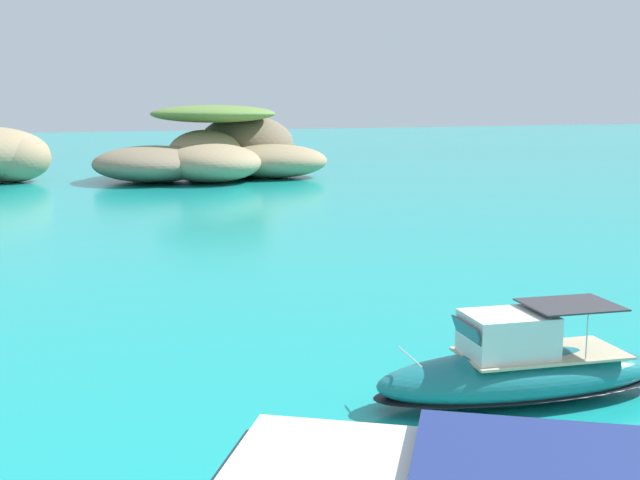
{
  "coord_description": "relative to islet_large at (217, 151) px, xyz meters",
  "views": [
    {
      "loc": [
        -11.71,
        -1.57,
        7.14
      ],
      "look_at": [
        0.16,
        25.02,
        2.1
      ],
      "focal_mm": 44.79,
      "sensor_mm": 36.0,
      "label": 1
    }
  ],
  "objects": [
    {
      "name": "motorboat_teal",
      "position": [
        -10.36,
        -59.1,
        -1.8
      ],
      "size": [
        7.69,
        3.48,
        2.33
      ],
      "color": "#19727A",
      "rests_on": "ground"
    },
    {
      "name": "islet_large",
      "position": [
        0.0,
        0.0,
        0.0
      ],
      "size": [
        23.7,
        19.77,
        6.89
      ],
      "color": "#84755B",
      "rests_on": "ground"
    }
  ]
}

